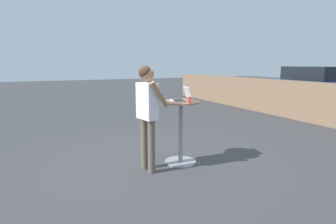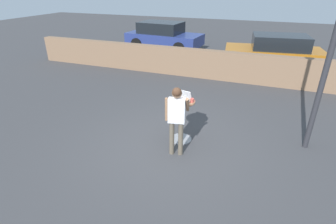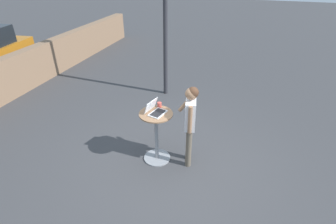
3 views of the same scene
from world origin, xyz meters
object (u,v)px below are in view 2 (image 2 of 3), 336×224
object	(u,v)px
standing_person	(177,114)
parked_car_further_down	(163,36)
parked_car_near_street	(274,53)
laptop	(183,99)
cafe_table	(181,119)
coffee_mug	(192,100)

from	to	relation	value
standing_person	parked_car_further_down	size ratio (longest dim) A/B	0.36
parked_car_near_street	laptop	bearing A→B (deg)	-105.76
standing_person	parked_car_further_down	world-z (taller)	standing_person
cafe_table	parked_car_near_street	xyz separation A→B (m)	(1.98, 6.97, 0.20)
cafe_table	parked_car_near_street	distance (m)	7.25
cafe_table	parked_car_near_street	size ratio (longest dim) A/B	0.25
parked_car_further_down	parked_car_near_street	bearing A→B (deg)	-19.01
standing_person	parked_car_further_down	xyz separation A→B (m)	(-4.17, 9.67, -0.22)
cafe_table	standing_person	size ratio (longest dim) A/B	0.65
laptop	parked_car_further_down	bearing A→B (deg)	114.37
coffee_mug	standing_person	size ratio (longest dim) A/B	0.07
cafe_table	laptop	xyz separation A→B (m)	(0.01, 0.02, 0.51)
cafe_table	coffee_mug	xyz separation A→B (m)	(0.24, 0.01, 0.51)
coffee_mug	standing_person	distance (m)	0.66
laptop	parked_car_near_street	bearing A→B (deg)	74.24
parked_car_near_street	parked_car_further_down	bearing A→B (deg)	160.99
cafe_table	parked_car_further_down	bearing A→B (deg)	114.27
laptop	parked_car_further_down	distance (m)	9.93
cafe_table	parked_car_further_down	xyz separation A→B (m)	(-4.08, 9.06, 0.21)
coffee_mug	parked_car_near_street	xyz separation A→B (m)	(1.73, 6.96, -0.31)
cafe_table	coffee_mug	distance (m)	0.56
cafe_table	coffee_mug	world-z (taller)	coffee_mug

